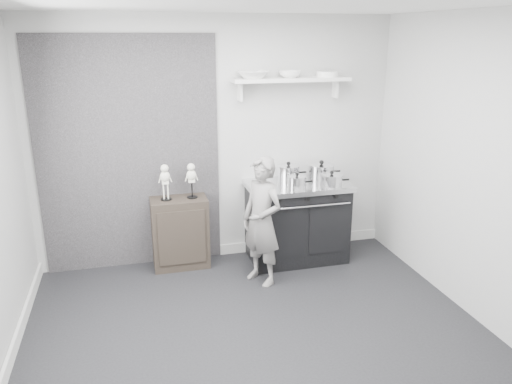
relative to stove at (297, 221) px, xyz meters
The scene contains 15 objects.
ground 1.76m from the stove, 119.55° to the right, with size 4.00×4.00×0.00m, color black.
room_shell 2.00m from the stove, 124.90° to the right, with size 4.02×3.62×2.71m.
wall_shelf 1.57m from the stove, 100.37° to the left, with size 1.30×0.26×0.24m.
stove is the anchor object (origin of this frame).
side_cabinet 1.32m from the stove, behind, with size 0.61×0.35×0.79m, color black.
child 0.74m from the stove, 139.40° to the right, with size 0.49×0.32×1.35m, color slate.
pot_back_left 0.56m from the stove, 111.57° to the left, with size 0.34×0.26×0.21m.
pot_back_right 0.63m from the stove, 17.05° to the left, with size 0.38×0.30×0.22m.
pot_front_right 0.64m from the stove, 31.57° to the right, with size 0.33×0.24×0.17m.
pot_front_center 0.54m from the stove, 112.55° to the right, with size 0.29×0.20×0.16m.
skeleton_full 1.55m from the stove, behind, with size 0.13×0.08×0.45m, color silver, non-canonical shape.
skeleton_torso 1.29m from the stove, behind, with size 0.12×0.08×0.44m, color silver, non-canonical shape.
bowl_large 1.70m from the stove, 157.44° to the left, with size 0.33×0.33×0.08m, color white.
bowl_small 1.63m from the stove, 105.21° to the left, with size 0.24×0.24×0.07m, color white.
plate_stack 1.67m from the stove, 27.20° to the left, with size 0.23×0.23×0.06m, color white.
Camera 1 is at (-0.95, -3.55, 2.49)m, focal length 35.00 mm.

